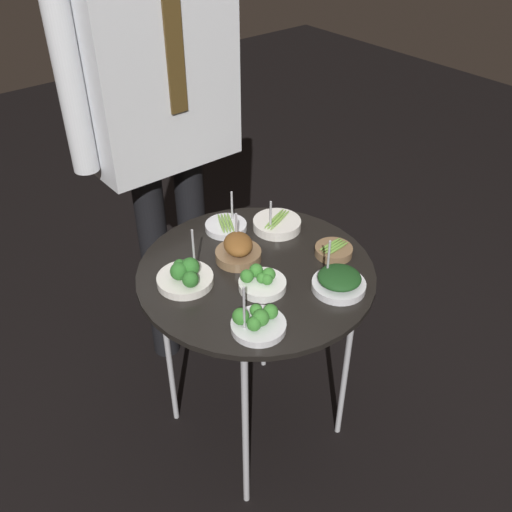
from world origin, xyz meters
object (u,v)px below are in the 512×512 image
bowl_broccoli_center (257,322)px  bowl_spinach_back_left (339,281)px  bowl_broccoli_front_center (261,281)px  bowl_asparagus_near_rim (226,226)px  bowl_broccoli_back_right (185,276)px  serving_cart (256,283)px  bowl_asparagus_front_left (334,250)px  bowl_roast_mid_right (238,250)px  bowl_asparagus_far_rim (277,224)px  waiter_figure (158,91)px

bowl_broccoli_center → bowl_spinach_back_left: bearing=-3.8°
bowl_broccoli_front_center → bowl_asparagus_near_rim: bearing=71.5°
bowl_broccoli_back_right → bowl_broccoli_center: size_ratio=1.06×
serving_cart → bowl_broccoli_front_center: bowl_broccoli_front_center is taller
bowl_asparagus_front_left → bowl_roast_mid_right: (-0.24, 0.16, 0.02)m
bowl_asparagus_far_rim → bowl_asparagus_front_left: bowl_asparagus_far_rim is taller
serving_cart → bowl_asparagus_far_rim: size_ratio=4.60×
bowl_roast_mid_right → bowl_broccoli_center: (-0.15, -0.27, -0.01)m
waiter_figure → bowl_broccoli_front_center: bearing=-97.2°
bowl_broccoli_back_right → bowl_roast_mid_right: bearing=-0.4°
bowl_broccoli_back_right → bowl_broccoli_front_center: size_ratio=1.20×
waiter_figure → bowl_broccoli_center: bearing=-104.7°
bowl_asparagus_far_rim → bowl_spinach_back_left: size_ratio=1.02×
bowl_broccoli_center → waiter_figure: (0.19, 0.74, 0.36)m
serving_cart → bowl_roast_mid_right: size_ratio=5.06×
serving_cart → waiter_figure: waiter_figure is taller
bowl_asparagus_near_rim → waiter_figure: bearing=94.3°
bowl_asparagus_far_rim → bowl_broccoli_center: bearing=-136.9°
bowl_asparagus_front_left → bowl_broccoli_center: bowl_broccoli_center is taller
bowl_asparagus_far_rim → waiter_figure: waiter_figure is taller
bowl_asparagus_near_rim → bowl_roast_mid_right: bowl_roast_mid_right is taller
bowl_roast_mid_right → waiter_figure: (0.05, 0.47, 0.35)m
bowl_broccoli_back_right → bowl_asparagus_far_rim: size_ratio=1.04×
waiter_figure → bowl_asparagus_front_left: bearing=-72.7°
serving_cart → bowl_asparagus_front_left: bowl_asparagus_front_left is taller
bowl_broccoli_front_center → bowl_spinach_back_left: bowl_spinach_back_left is taller
bowl_asparagus_front_left → bowl_broccoli_center: size_ratio=0.75×
bowl_broccoli_front_center → bowl_broccoli_center: (-0.11, -0.12, 0.00)m
bowl_broccoli_front_center → bowl_broccoli_center: bowl_broccoli_center is taller
bowl_broccoli_front_center → serving_cart: bearing=60.9°
bowl_broccoli_front_center → bowl_spinach_back_left: bearing=-40.3°
serving_cart → bowl_broccoli_front_center: 0.11m
bowl_asparagus_near_rim → bowl_broccoli_front_center: bearing=-108.5°
bowl_roast_mid_right → waiter_figure: size_ratio=0.08×
bowl_roast_mid_right → bowl_broccoli_center: bearing=-118.6°
bowl_broccoli_front_center → bowl_asparagus_far_rim: bowl_asparagus_far_rim is taller
bowl_asparagus_front_left → bowl_spinach_back_left: 0.17m
bowl_broccoli_back_right → bowl_asparagus_near_rim: 0.30m
bowl_roast_mid_right → bowl_spinach_back_left: (0.13, -0.29, -0.01)m
serving_cart → bowl_asparagus_far_rim: bearing=33.8°
bowl_roast_mid_right → bowl_spinach_back_left: size_ratio=0.93×
bowl_broccoli_front_center → bowl_roast_mid_right: bowl_roast_mid_right is taller
bowl_asparagus_near_rim → bowl_broccoli_back_right: bearing=-149.2°
bowl_spinach_back_left → bowl_roast_mid_right: bearing=114.8°
bowl_broccoli_center → bowl_roast_mid_right: bearing=61.4°
bowl_broccoli_back_right → serving_cart: bearing=-21.1°
bowl_asparagus_front_left → waiter_figure: 0.75m
serving_cart → bowl_broccoli_back_right: 0.22m
bowl_asparagus_near_rim → bowl_spinach_back_left: (0.06, -0.44, 0.01)m
serving_cart → bowl_broccoli_back_right: bearing=158.9°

